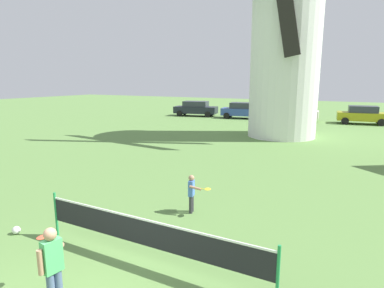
# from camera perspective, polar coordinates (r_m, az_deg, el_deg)

# --- Properties ---
(windmill) EXTENTS (10.39, 5.15, 15.39)m
(windmill) POSITION_cam_1_polar(r_m,az_deg,el_deg) (22.74, 16.28, 18.84)
(windmill) COLOR white
(windmill) RESTS_ON ground_plane
(tennis_net) EXTENTS (5.44, 0.06, 1.10)m
(tennis_net) POSITION_cam_1_polar(r_m,az_deg,el_deg) (6.93, -8.07, -15.26)
(tennis_net) COLOR #238E4C
(tennis_net) RESTS_ON ground_plane
(player_near) EXTENTS (0.76, 0.64, 1.41)m
(player_near) POSITION_cam_1_polar(r_m,az_deg,el_deg) (6.16, -23.41, -18.54)
(player_near) COLOR slate
(player_near) RESTS_ON ground_plane
(player_far) EXTENTS (0.73, 0.37, 1.12)m
(player_far) POSITION_cam_1_polar(r_m,az_deg,el_deg) (9.34, 0.05, -8.35)
(player_far) COLOR #333338
(player_far) RESTS_ON ground_plane
(stray_ball) EXTENTS (0.20, 0.20, 0.20)m
(stray_ball) POSITION_cam_1_polar(r_m,az_deg,el_deg) (9.39, -28.53, -13.18)
(stray_ball) COLOR silver
(stray_ball) RESTS_ON ground_plane
(parked_car_black) EXTENTS (4.71, 2.53, 1.56)m
(parked_car_black) POSITION_cam_1_polar(r_m,az_deg,el_deg) (34.38, 0.66, 6.29)
(parked_car_black) COLOR #1E232D
(parked_car_black) RESTS_ON ground_plane
(parked_car_blue) EXTENTS (4.09, 2.33, 1.56)m
(parked_car_blue) POSITION_cam_1_polar(r_m,az_deg,el_deg) (32.62, 8.73, 5.89)
(parked_car_blue) COLOR #334C99
(parked_car_blue) RESTS_ON ground_plane
(parked_car_cream) EXTENTS (4.10, 2.15, 1.56)m
(parked_car_cream) POSITION_cam_1_polar(r_m,az_deg,el_deg) (31.59, 17.79, 5.32)
(parked_car_cream) COLOR silver
(parked_car_cream) RESTS_ON ground_plane
(parked_car_mustard) EXTENTS (4.19, 2.22, 1.56)m
(parked_car_mustard) POSITION_cam_1_polar(r_m,az_deg,el_deg) (31.72, 27.81, 4.59)
(parked_car_mustard) COLOR #999919
(parked_car_mustard) RESTS_ON ground_plane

